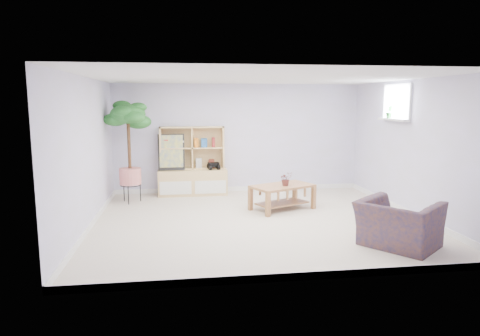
{
  "coord_description": "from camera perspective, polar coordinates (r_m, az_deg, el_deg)",
  "views": [
    {
      "loc": [
        -1.27,
        -6.97,
        2.02
      ],
      "look_at": [
        -0.26,
        0.39,
        0.86
      ],
      "focal_mm": 32.0,
      "sensor_mm": 36.0,
      "label": 1
    }
  ],
  "objects": [
    {
      "name": "storage_unit",
      "position": [
        9.3,
        -6.36,
        0.93
      ],
      "size": [
        1.48,
        0.5,
        1.48
      ],
      "primitive_type": null,
      "color": "#DEB075",
      "rests_on": "floor"
    },
    {
      "name": "window",
      "position": [
        8.56,
        20.23,
        8.21
      ],
      "size": [
        0.1,
        0.98,
        0.68
      ],
      "primitive_type": null,
      "color": "#C7DDFF",
      "rests_on": "walls"
    },
    {
      "name": "window_sill",
      "position": [
        8.54,
        19.75,
        6.09
      ],
      "size": [
        0.14,
        1.0,
        0.04
      ],
      "primitive_type": "cube",
      "color": "white",
      "rests_on": "walls"
    },
    {
      "name": "baseboard",
      "position": [
        7.35,
        2.42,
        -6.66
      ],
      "size": [
        5.5,
        5.0,
        0.1
      ],
      "primitive_type": null,
      "color": "white",
      "rests_on": "floor"
    },
    {
      "name": "armchair",
      "position": [
        6.38,
        20.41,
        -6.64
      ],
      "size": [
        1.31,
        1.34,
        0.75
      ],
      "primitive_type": "imported",
      "rotation": [
        0.0,
        0.0,
        2.24
      ],
      "color": "#1A224E",
      "rests_on": "floor"
    },
    {
      "name": "ceiling",
      "position": [
        7.1,
        2.54,
        11.95
      ],
      "size": [
        5.5,
        5.0,
        0.01
      ],
      "primitive_type": "cube",
      "color": "silver",
      "rests_on": "walls"
    },
    {
      "name": "floor",
      "position": [
        7.37,
        2.42,
        -7.03
      ],
      "size": [
        5.5,
        5.0,
        0.01
      ],
      "primitive_type": "cube",
      "color": "beige",
      "rests_on": "ground"
    },
    {
      "name": "poster",
      "position": [
        9.26,
        -9.15,
        2.09
      ],
      "size": [
        0.56,
        0.14,
        0.78
      ],
      "primitive_type": null,
      "rotation": [
        0.0,
        0.0,
        0.02
      ],
      "color": "yellow",
      "rests_on": "storage_unit"
    },
    {
      "name": "floor_tree",
      "position": [
        8.77,
        -14.54,
        2.06
      ],
      "size": [
        0.98,
        0.98,
        2.04
      ],
      "primitive_type": null,
      "rotation": [
        0.0,
        0.0,
        0.37
      ],
      "color": "#1B501D",
      "rests_on": "floor"
    },
    {
      "name": "table_plant",
      "position": [
        7.97,
        6.14,
        -1.44
      ],
      "size": [
        0.27,
        0.24,
        0.26
      ],
      "primitive_type": "imported",
      "rotation": [
        0.0,
        0.0,
        0.19
      ],
      "color": "#154D1D",
      "rests_on": "coffee_table"
    },
    {
      "name": "walls",
      "position": [
        7.13,
        2.48,
        2.28
      ],
      "size": [
        5.51,
        5.01,
        2.4
      ],
      "color": "silver",
      "rests_on": "floor"
    },
    {
      "name": "coffee_table",
      "position": [
        8.09,
        5.65,
        -3.9
      ],
      "size": [
        1.3,
        1.05,
        0.47
      ],
      "primitive_type": null,
      "rotation": [
        0.0,
        0.0,
        0.43
      ],
      "color": "olive",
      "rests_on": "floor"
    },
    {
      "name": "toy_truck",
      "position": [
        9.27,
        -3.55,
        0.33
      ],
      "size": [
        0.37,
        0.29,
        0.18
      ],
      "primitive_type": null,
      "rotation": [
        0.0,
        0.0,
        0.19
      ],
      "color": "black",
      "rests_on": "storage_unit"
    },
    {
      "name": "sill_plant",
      "position": [
        8.69,
        19.3,
        7.07
      ],
      "size": [
        0.16,
        0.15,
        0.24
      ],
      "primitive_type": "imported",
      "rotation": [
        0.0,
        0.0,
        -0.41
      ],
      "color": "#1B501D",
      "rests_on": "window_sill"
    }
  ]
}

